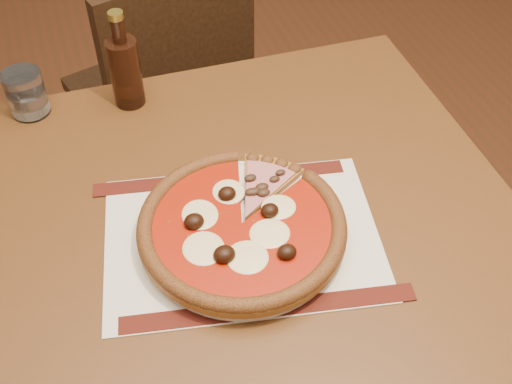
% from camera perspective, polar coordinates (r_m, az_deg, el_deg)
% --- Properties ---
extents(table, '(0.82, 0.82, 0.75)m').
position_cam_1_polar(table, '(1.07, 0.35, -5.62)').
color(table, '#5C3616').
rests_on(table, ground).
extents(chair_far, '(0.48, 0.48, 0.83)m').
position_cam_1_polar(chair_far, '(1.70, -7.87, 9.19)').
color(chair_far, black).
rests_on(chair_far, ground).
extents(placemat, '(0.45, 0.36, 0.00)m').
position_cam_1_polar(placemat, '(0.96, -1.23, -4.10)').
color(placemat, beige).
rests_on(placemat, table).
extents(plate, '(0.29, 0.29, 0.02)m').
position_cam_1_polar(plate, '(0.95, -1.24, -3.71)').
color(plate, white).
rests_on(plate, placemat).
extents(pizza, '(0.31, 0.31, 0.04)m').
position_cam_1_polar(pizza, '(0.93, -1.26, -2.95)').
color(pizza, '#A26127').
rests_on(pizza, plate).
extents(ham_slice, '(0.12, 0.13, 0.02)m').
position_cam_1_polar(ham_slice, '(1.00, 1.08, 0.97)').
color(ham_slice, '#A26127').
rests_on(ham_slice, plate).
extents(water_glass, '(0.09, 0.09, 0.08)m').
position_cam_1_polar(water_glass, '(1.21, -19.76, 8.27)').
color(water_glass, white).
rests_on(water_glass, table).
extents(bottle, '(0.06, 0.06, 0.19)m').
position_cam_1_polar(bottle, '(1.17, -11.56, 10.65)').
color(bottle, '#37190D').
rests_on(bottle, table).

